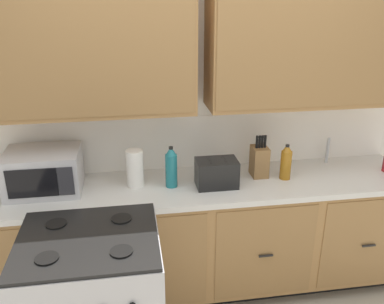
% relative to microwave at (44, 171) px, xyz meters
% --- Properties ---
extents(wall_unit, '(4.23, 0.40, 2.42)m').
position_rel_microwave_xyz_m(wall_unit, '(1.07, 0.14, 0.60)').
color(wall_unit, white).
rests_on(wall_unit, ground_plane).
extents(counter_run, '(3.06, 0.64, 0.90)m').
position_rel_microwave_xyz_m(counter_run, '(1.07, -0.06, -0.58)').
color(counter_run, black).
rests_on(counter_run, ground_plane).
extents(microwave, '(0.48, 0.37, 0.28)m').
position_rel_microwave_xyz_m(microwave, '(0.00, 0.00, 0.00)').
color(microwave, '#B7B7BC').
rests_on(microwave, counter_run).
extents(toaster, '(0.28, 0.18, 0.19)m').
position_rel_microwave_xyz_m(toaster, '(1.15, -0.11, -0.04)').
color(toaster, black).
rests_on(toaster, counter_run).
extents(knife_block, '(0.11, 0.14, 0.31)m').
position_rel_microwave_xyz_m(knife_block, '(1.49, 0.00, -0.02)').
color(knife_block, olive).
rests_on(knife_block, counter_run).
extents(sink_faucet, '(0.02, 0.02, 0.20)m').
position_rel_microwave_xyz_m(sink_faucet, '(2.08, 0.15, -0.04)').
color(sink_faucet, '#B2B5BA').
rests_on(sink_faucet, counter_run).
extents(paper_towel_roll, '(0.12, 0.12, 0.26)m').
position_rel_microwave_xyz_m(paper_towel_roll, '(0.60, -0.03, -0.01)').
color(paper_towel_roll, white).
rests_on(paper_towel_roll, counter_run).
extents(bottle_teal, '(0.08, 0.08, 0.29)m').
position_rel_microwave_xyz_m(bottle_teal, '(0.84, -0.07, 0.00)').
color(bottle_teal, '#1E707A').
rests_on(bottle_teal, counter_run).
extents(bottle_amber, '(0.08, 0.08, 0.26)m').
position_rel_microwave_xyz_m(bottle_amber, '(1.66, -0.08, -0.01)').
color(bottle_amber, '#9E6619').
rests_on(bottle_amber, counter_run).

